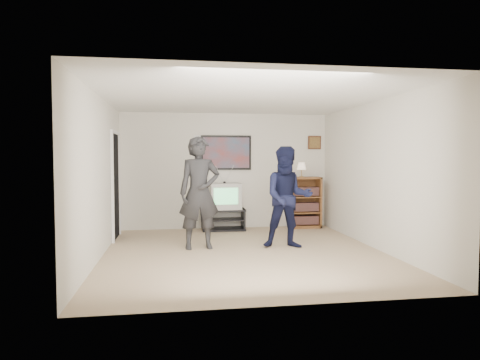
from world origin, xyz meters
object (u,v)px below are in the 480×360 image
object	(u,v)px
media_stand	(223,219)
bookshelf	(305,202)
crt_television	(224,196)
person_short	(288,197)
person_tall	(199,193)

from	to	relation	value
media_stand	bookshelf	size ratio (longest dim) A/B	0.82
media_stand	crt_television	xyz separation A→B (m)	(0.02, 0.00, 0.50)
crt_television	person_short	world-z (taller)	person_short
person_tall	bookshelf	bearing A→B (deg)	31.39
crt_television	person_tall	bearing A→B (deg)	-113.75
media_stand	bookshelf	distance (m)	1.84
person_short	media_stand	bearing A→B (deg)	122.58
person_tall	person_short	bearing A→B (deg)	-12.31
person_short	bookshelf	bearing A→B (deg)	73.24
media_stand	person_tall	xyz separation A→B (m)	(-0.61, -1.76, 0.72)
bookshelf	person_short	size ratio (longest dim) A/B	0.64
crt_television	person_tall	size ratio (longest dim) A/B	0.34
crt_television	bookshelf	distance (m)	1.79
person_tall	crt_television	bearing A→B (deg)	64.76
media_stand	bookshelf	world-z (taller)	bookshelf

